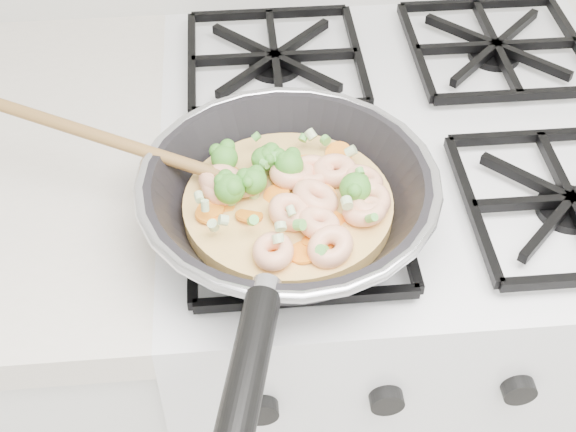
{
  "coord_description": "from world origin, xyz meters",
  "views": [
    {
      "loc": [
        -0.21,
        0.97,
        1.52
      ],
      "look_at": [
        -0.16,
        1.54,
        0.93
      ],
      "focal_mm": 49.29,
      "sensor_mm": 36.0,
      "label": 1
    }
  ],
  "objects": [
    {
      "name": "stove",
      "position": [
        0.0,
        1.7,
        0.46
      ],
      "size": [
        0.6,
        0.6,
        0.92
      ],
      "color": "white",
      "rests_on": "ground"
    },
    {
      "name": "skillet",
      "position": [
        -0.16,
        1.54,
        0.96
      ],
      "size": [
        0.48,
        0.49,
        0.09
      ],
      "rotation": [
        0.0,
        0.0,
        -0.25
      ],
      "color": "black",
      "rests_on": "stove"
    }
  ]
}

